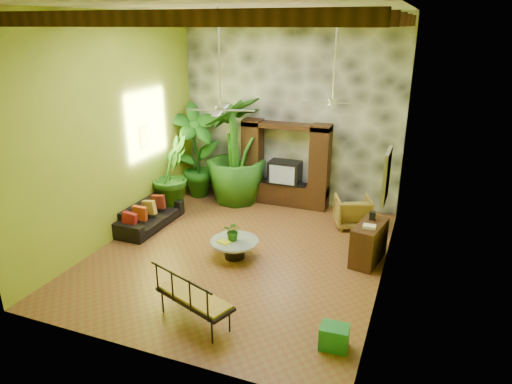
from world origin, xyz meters
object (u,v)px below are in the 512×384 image
at_px(side_console, 369,243).
at_px(entertainment_center, 285,170).
at_px(coffee_table, 234,246).
at_px(iron_bench, 192,296).
at_px(sofa, 150,215).
at_px(ceiling_fan_front, 220,98).
at_px(tall_plant_c, 236,150).
at_px(ceiling_fan_back, 333,92).
at_px(tall_plant_b, 171,174).
at_px(tall_plant_a, 196,151).
at_px(green_bin, 334,337).
at_px(wicker_armchair, 353,212).

bearing_deg(side_console, entertainment_center, 146.94).
height_order(coffee_table, iron_bench, iron_bench).
bearing_deg(sofa, ceiling_fan_front, -109.57).
distance_m(tall_plant_c, coffee_table, 3.56).
xyz_separation_m(ceiling_fan_back, tall_plant_c, (-2.93, 1.64, -1.93)).
distance_m(tall_plant_b, tall_plant_c, 1.86).
xyz_separation_m(ceiling_fan_back, tall_plant_a, (-4.14, 1.60, -2.05)).
height_order(coffee_table, green_bin, coffee_table).
bearing_deg(coffee_table, wicker_armchair, 50.94).
height_order(sofa, wicker_armchair, wicker_armchair).
distance_m(entertainment_center, tall_plant_a, 2.59).
bearing_deg(tall_plant_a, iron_bench, -62.67).
height_order(entertainment_center, tall_plant_c, tall_plant_c).
bearing_deg(tall_plant_b, entertainment_center, 29.93).
bearing_deg(entertainment_center, ceiling_fan_front, -93.24).
bearing_deg(entertainment_center, tall_plant_b, -150.07).
xyz_separation_m(ceiling_fan_front, iron_bench, (0.46, -2.23, -2.86)).
bearing_deg(green_bin, ceiling_fan_back, 105.26).
xyz_separation_m(tall_plant_b, side_console, (5.30, -0.99, -0.59)).
height_order(entertainment_center, coffee_table, entertainment_center).
relative_size(ceiling_fan_front, coffee_table, 1.80).
xyz_separation_m(entertainment_center, green_bin, (2.57, -5.50, -0.77)).
relative_size(tall_plant_a, coffee_table, 2.60).
relative_size(sofa, iron_bench, 1.30).
bearing_deg(wicker_armchair, coffee_table, 30.34).
relative_size(tall_plant_b, green_bin, 4.69).
xyz_separation_m(wicker_armchair, side_console, (0.63, -1.68, 0.05)).
bearing_deg(side_console, ceiling_fan_front, -149.87).
bearing_deg(green_bin, iron_bench, -173.24).
bearing_deg(green_bin, tall_plant_a, 134.75).
bearing_deg(side_console, sofa, -168.11).
bearing_deg(tall_plant_c, sofa, -118.95).
bearing_deg(iron_bench, green_bin, 27.00).
distance_m(wicker_armchair, tall_plant_c, 3.57).
height_order(ceiling_fan_front, ceiling_fan_back, same).
xyz_separation_m(sofa, coffee_table, (2.59, -0.73, -0.03)).
distance_m(entertainment_center, wicker_armchair, 2.27).
xyz_separation_m(ceiling_fan_front, green_bin, (2.77, -1.96, -3.21)).
height_order(ceiling_fan_back, sofa, ceiling_fan_back).
bearing_deg(iron_bench, tall_plant_b, 144.72).
bearing_deg(ceiling_fan_front, wicker_armchair, 50.46).
relative_size(ceiling_fan_front, sofa, 0.93).
height_order(ceiling_fan_back, iron_bench, ceiling_fan_back).
bearing_deg(tall_plant_c, ceiling_fan_back, -29.23).
distance_m(coffee_table, side_console, 2.82).
distance_m(ceiling_fan_back, sofa, 5.30).
distance_m(tall_plant_b, green_bin, 6.61).
xyz_separation_m(sofa, green_bin, (5.20, -2.85, -0.10)).
relative_size(wicker_armchair, tall_plant_b, 0.41).
distance_m(sofa, tall_plant_c, 2.93).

